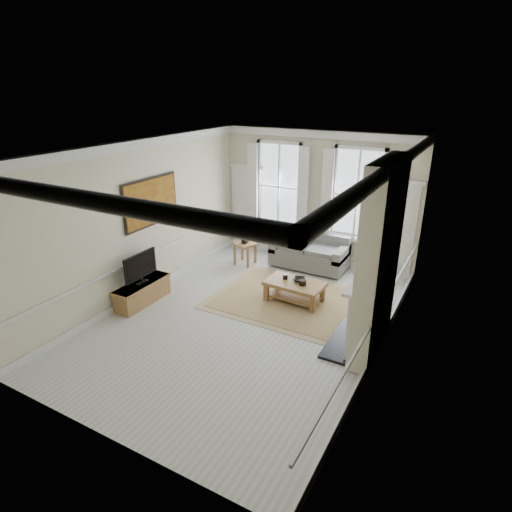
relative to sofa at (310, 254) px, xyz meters
The scene contains 23 objects.
floor 3.13m from the sofa, 91.54° to the right, with size 7.20×7.20×0.00m, color #B7B5AD.
ceiling 4.35m from the sofa, 91.54° to the right, with size 7.20×7.20×0.00m, color white.
back_wall 1.43m from the sofa, 99.66° to the left, with size 5.20×5.20×0.00m, color beige.
left_wall 4.32m from the sofa, 130.81° to the right, with size 7.20×7.20×0.00m, color beige.
right_wall 4.22m from the sofa, 51.01° to the right, with size 7.20×7.20×0.00m, color beige.
window_left 1.96m from the sofa, 158.72° to the left, with size 1.26×0.20×2.20m, color #B2BCC6, non-canonical shape.
window_right 1.87m from the sofa, 24.56° to the left, with size 1.26×0.20×2.20m, color #B2BCC6, non-canonical shape.
door_left 2.32m from the sofa, 168.05° to the left, with size 0.90×0.08×2.30m, color silver.
door_right 2.17m from the sofa, 12.93° to the left, with size 0.90×0.08×2.30m, color silver.
painting 4.21m from the sofa, 133.27° to the right, with size 0.05×1.66×1.06m, color #A1761B.
chimney_breast 3.97m from the sofa, 51.17° to the right, with size 0.35×1.70×3.38m, color beige.
hearth 3.50m from the sofa, 56.62° to the right, with size 0.55×1.50×0.05m, color black.
fireplace 3.62m from the sofa, 53.97° to the right, with size 0.21×1.45×1.33m.
mirror 3.98m from the sofa, 53.83° to the right, with size 0.06×1.26×1.06m, color gold.
sofa is the anchor object (origin of this frame).
side_table 1.69m from the sofa, 157.88° to the right, with size 0.62×0.62×0.58m.
rug 2.02m from the sofa, 77.40° to the right, with size 3.50×2.60×0.02m, color #A68656.
coffee_table 1.99m from the sofa, 77.40° to the right, with size 1.28×0.78×0.47m.
ceramic_pot_a 1.91m from the sofa, 84.43° to the right, with size 0.11×0.11×0.11m, color black.
ceramic_pot_b 2.10m from the sofa, 72.35° to the right, with size 0.16×0.16×0.11m, color black.
bowl 1.91m from the sofa, 75.28° to the right, with size 0.27×0.27×0.07m, color black.
tv_stand 4.32m from the sofa, 124.16° to the right, with size 0.43×1.33×0.48m, color brown.
tv 4.33m from the sofa, 123.91° to the right, with size 0.08×0.90×0.68m.
Camera 1 is at (3.79, -6.51, 4.44)m, focal length 30.00 mm.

